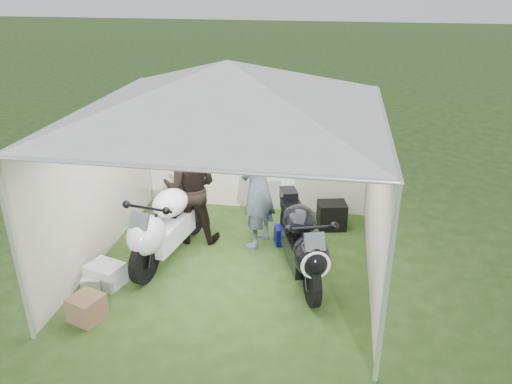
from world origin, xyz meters
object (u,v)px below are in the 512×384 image
person_blue_jacket (258,186)px  crate_1 (87,308)px  canopy_tent (229,93)px  crate_0 (106,274)px  motorcycle_white (166,223)px  motorcycle_black (302,241)px  paddock_stand (287,235)px  equipment_box (332,215)px  person_dark_jacket (191,188)px  crate_2 (93,283)px

person_blue_jacket → crate_1: size_ratio=5.49×
crate_1 → canopy_tent: bearing=46.2°
person_blue_jacket → crate_0: (-1.90, -1.49, -0.85)m
motorcycle_white → motorcycle_black: motorcycle_white is taller
canopy_tent → motorcycle_black: (1.04, -0.19, -1.99)m
paddock_stand → equipment_box: bearing=44.1°
crate_0 → canopy_tent: bearing=27.2°
canopy_tent → person_dark_jacket: 1.95m
person_blue_jacket → crate_1: bearing=-20.8°
crate_2 → motorcycle_black: bearing=15.7°
paddock_stand → person_dark_jacket: 1.71m
equipment_box → crate_0: (-3.05, -2.23, -0.07)m
canopy_tent → person_blue_jacket: size_ratio=2.81×
paddock_stand → equipment_box: equipment_box is taller
paddock_stand → person_blue_jacket: (-0.46, -0.08, 0.86)m
motorcycle_white → motorcycle_black: size_ratio=1.06×
person_blue_jacket → equipment_box: size_ratio=4.36×
crate_0 → crate_1: bearing=-82.4°
equipment_box → person_blue_jacket: bearing=-147.1°
person_blue_jacket → crate_1: (-1.80, -2.24, -0.84)m
paddock_stand → person_blue_jacket: size_ratio=0.20×
person_blue_jacket → canopy_tent: bearing=-4.9°
paddock_stand → crate_1: (-2.26, -2.32, 0.02)m
equipment_box → crate_2: size_ratio=1.71×
crate_2 → equipment_box: bearing=36.8°
motorcycle_white → crate_1: (-0.53, -1.56, -0.44)m
person_dark_jacket → crate_0: 1.84m
crate_0 → crate_1: size_ratio=1.29×
paddock_stand → equipment_box: 0.95m
canopy_tent → equipment_box: canopy_tent is taller
crate_0 → crate_1: 0.76m
paddock_stand → person_blue_jacket: person_blue_jacket is taller
person_blue_jacket → crate_0: size_ratio=4.26×
canopy_tent → equipment_box: 3.08m
motorcycle_black → equipment_box: size_ratio=4.48×
motorcycle_black → equipment_box: (0.39, 1.59, -0.36)m
person_dark_jacket → paddock_stand: bearing=177.5°
motorcycle_black → crate_1: (-2.56, -1.39, -0.42)m
paddock_stand → person_dark_jacket: person_dark_jacket is taller
motorcycle_white → canopy_tent: bearing=10.9°
crate_0 → crate_1: (0.10, -0.75, 0.01)m
equipment_box → crate_1: size_ratio=1.26×
motorcycle_black → paddock_stand: 1.07m
motorcycle_black → crate_1: motorcycle_black is taller
person_dark_jacket → crate_2: (-0.96, -1.61, -0.81)m
motorcycle_black → canopy_tent: bearing=151.7°
motorcycle_black → crate_2: (-2.79, -0.78, -0.49)m
motorcycle_white → crate_2: (-0.76, -0.95, -0.51)m
person_dark_jacket → person_blue_jacket: (1.07, 0.02, 0.10)m
canopy_tent → crate_0: 3.03m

